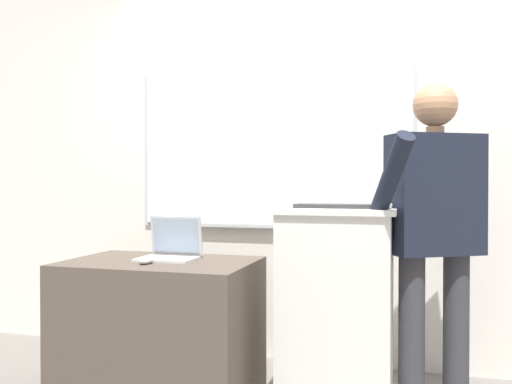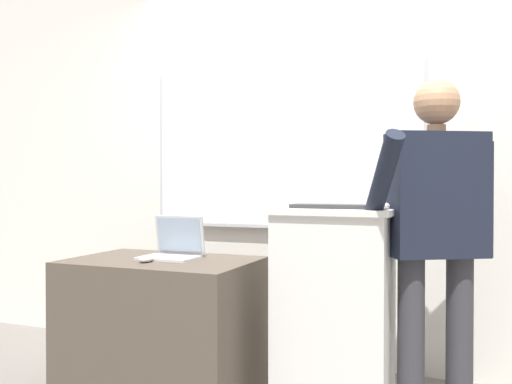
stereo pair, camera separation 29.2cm
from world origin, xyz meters
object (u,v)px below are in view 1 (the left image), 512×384
(laptop, at_px, (172,246))
(wireless_keyboard, at_px, (340,206))
(side_desk, at_px, (160,330))
(computer_mouse_by_laptop, at_px, (146,261))
(lectern_podium, at_px, (336,308))
(person_presenter, at_px, (435,221))
(computer_mouse_by_keyboard, at_px, (387,205))

(laptop, relative_size, wireless_keyboard, 0.68)
(side_desk, height_order, computer_mouse_by_laptop, computer_mouse_by_laptop)
(lectern_podium, relative_size, person_presenter, 0.62)
(person_presenter, xyz_separation_m, laptop, (-1.39, -0.14, -0.16))
(computer_mouse_by_keyboard, bearing_deg, computer_mouse_by_laptop, -169.42)
(computer_mouse_by_laptop, bearing_deg, side_desk, 82.31)
(lectern_podium, bearing_deg, wireless_keyboard, -62.99)
(computer_mouse_by_keyboard, bearing_deg, lectern_podium, 168.08)
(person_presenter, distance_m, wireless_keyboard, 0.49)
(side_desk, relative_size, wireless_keyboard, 2.20)
(laptop, bearing_deg, person_presenter, 5.97)
(lectern_podium, xyz_separation_m, person_presenter, (0.49, 0.09, 0.46))
(wireless_keyboard, distance_m, computer_mouse_by_keyboard, 0.23)
(wireless_keyboard, bearing_deg, laptop, -179.86)
(side_desk, relative_size, person_presenter, 0.60)
(laptop, xyz_separation_m, computer_mouse_by_laptop, (-0.04, -0.22, -0.05))
(side_desk, xyz_separation_m, person_presenter, (1.41, 0.24, 0.60))
(computer_mouse_by_keyboard, bearing_deg, wireless_keyboard, 179.97)
(person_presenter, relative_size, computer_mouse_by_keyboard, 16.77)
(person_presenter, height_order, computer_mouse_by_laptop, person_presenter)
(side_desk, relative_size, computer_mouse_by_keyboard, 10.05)
(lectern_podium, distance_m, computer_mouse_by_laptop, 1.01)
(lectern_podium, bearing_deg, person_presenter, 10.32)
(laptop, xyz_separation_m, computer_mouse_by_keyboard, (1.16, 0.00, 0.24))
(computer_mouse_by_keyboard, bearing_deg, laptop, -179.89)
(person_presenter, xyz_separation_m, wireless_keyboard, (-0.46, -0.14, 0.07))
(side_desk, distance_m, laptop, 0.46)
(lectern_podium, relative_size, side_desk, 1.04)
(lectern_podium, height_order, wireless_keyboard, wireless_keyboard)
(person_presenter, xyz_separation_m, computer_mouse_by_laptop, (-1.43, -0.37, -0.21))
(laptop, bearing_deg, wireless_keyboard, 0.14)
(lectern_podium, height_order, side_desk, lectern_podium)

